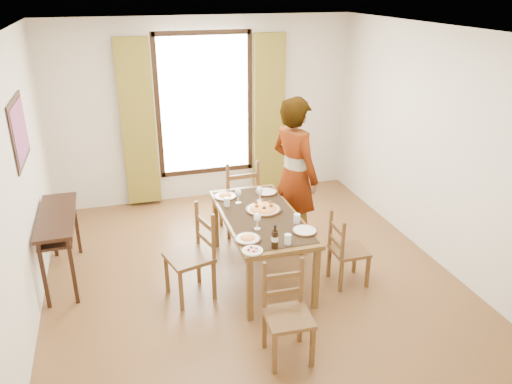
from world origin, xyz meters
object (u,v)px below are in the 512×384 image
object	(u,v)px
dining_table	(261,221)
pasta_platter	(264,206)
man	(295,176)
console_table	(58,224)

from	to	relation	value
dining_table	pasta_platter	distance (m)	0.17
man	pasta_platter	world-z (taller)	man
dining_table	man	world-z (taller)	man
man	pasta_platter	xyz separation A→B (m)	(-0.52, -0.41, -0.16)
dining_table	man	size ratio (longest dim) A/B	0.87
man	console_table	bearing A→B (deg)	65.20
console_table	pasta_platter	xyz separation A→B (m)	(2.22, -0.46, 0.12)
man	pasta_platter	distance (m)	0.68
man	pasta_platter	bearing A→B (deg)	104.58
console_table	pasta_platter	distance (m)	2.27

